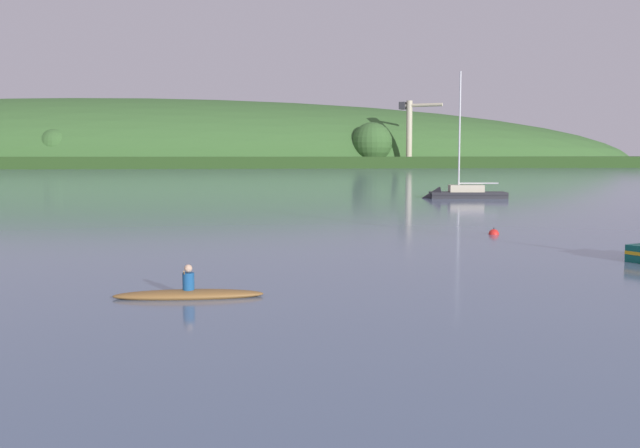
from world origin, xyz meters
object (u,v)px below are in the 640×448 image
(dockside_crane, at_px, (410,136))
(mooring_buoy_far_upstream, at_px, (494,234))
(canoe_with_paddler, at_px, (189,294))
(sailboat_near_mooring, at_px, (458,197))

(dockside_crane, relative_size, mooring_buoy_far_upstream, 33.91)
(canoe_with_paddler, relative_size, mooring_buoy_far_upstream, 7.01)
(canoe_with_paddler, distance_m, mooring_buoy_far_upstream, 20.23)
(dockside_crane, xyz_separation_m, mooring_buoy_far_upstream, (-53.76, -181.73, -9.61))
(dockside_crane, xyz_separation_m, canoe_with_paddler, (-68.71, -195.36, -9.52))
(sailboat_near_mooring, height_order, canoe_with_paddler, sailboat_near_mooring)
(sailboat_near_mooring, bearing_deg, mooring_buoy_far_upstream, 83.54)
(dockside_crane, xyz_separation_m, sailboat_near_mooring, (-44.22, -152.59, -9.48))
(sailboat_near_mooring, bearing_deg, canoe_with_paddler, 71.87)
(dockside_crane, distance_m, sailboat_near_mooring, 159.15)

